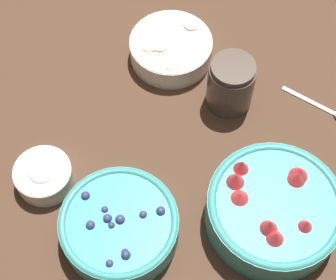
# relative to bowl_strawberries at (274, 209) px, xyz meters

# --- Properties ---
(ground_plane) EXTENTS (4.00, 4.00, 0.00)m
(ground_plane) POSITION_rel_bowl_strawberries_xyz_m (-0.01, 0.15, -0.04)
(ground_plane) COLOR #4C3323
(bowl_strawberries) EXTENTS (0.22, 0.22, 0.09)m
(bowl_strawberries) POSITION_rel_bowl_strawberries_xyz_m (0.00, 0.00, 0.00)
(bowl_strawberries) COLOR teal
(bowl_strawberries) RESTS_ON ground_plane
(bowl_blueberries) EXTENTS (0.19, 0.19, 0.06)m
(bowl_blueberries) POSITION_rel_bowl_strawberries_xyz_m (-0.15, 0.19, -0.01)
(bowl_blueberries) COLOR teal
(bowl_blueberries) RESTS_ON ground_plane
(bowl_bananas) EXTENTS (0.16, 0.16, 0.05)m
(bowl_bananas) POSITION_rel_bowl_strawberries_xyz_m (0.20, 0.32, -0.01)
(bowl_bananas) COLOR white
(bowl_bananas) RESTS_ON ground_plane
(bowl_cream) EXTENTS (0.10, 0.10, 0.05)m
(bowl_cream) POSITION_rel_bowl_strawberries_xyz_m (-0.14, 0.36, -0.02)
(bowl_cream) COLOR white
(bowl_cream) RESTS_ON ground_plane
(jar_chocolate) EXTENTS (0.08, 0.08, 0.10)m
(jar_chocolate) POSITION_rel_bowl_strawberries_xyz_m (0.17, 0.17, 0.01)
(jar_chocolate) COLOR #4C3D33
(jar_chocolate) RESTS_ON ground_plane
(spoon) EXTENTS (0.02, 0.14, 0.01)m
(spoon) POSITION_rel_bowl_strawberries_xyz_m (0.25, 0.00, -0.04)
(spoon) COLOR silver
(spoon) RESTS_ON ground_plane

